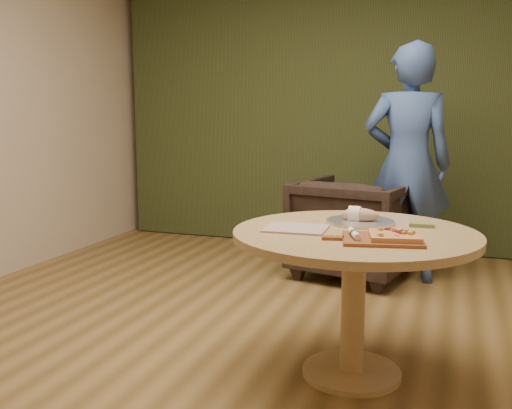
{
  "coord_description": "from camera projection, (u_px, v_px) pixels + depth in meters",
  "views": [
    {
      "loc": [
        0.97,
        -2.7,
        1.32
      ],
      "look_at": [
        -0.08,
        0.25,
        0.82
      ],
      "focal_mm": 40.0,
      "sensor_mm": 36.0,
      "label": 1
    }
  ],
  "objects": [
    {
      "name": "room_shell",
      "position": [
        254.0,
        97.0,
        2.82
      ],
      "size": [
        5.04,
        6.04,
        2.84
      ],
      "color": "olive",
      "rests_on": "ground"
    },
    {
      "name": "curtain",
      "position": [
        354.0,
        105.0,
        5.52
      ],
      "size": [
        4.8,
        0.14,
        2.78
      ],
      "primitive_type": "cube",
      "color": "#2B3518",
      "rests_on": "ground"
    },
    {
      "name": "pedestal_table",
      "position": [
        354.0,
        259.0,
        2.81
      ],
      "size": [
        1.2,
        1.2,
        0.75
      ],
      "rotation": [
        0.0,
        0.0,
        0.17
      ],
      "color": "tan",
      "rests_on": "ground"
    },
    {
      "name": "pizza_paddle",
      "position": [
        379.0,
        239.0,
        2.57
      ],
      "size": [
        0.47,
        0.35,
        0.01
      ],
      "rotation": [
        0.0,
        0.0,
        0.21
      ],
      "color": "brown",
      "rests_on": "pedestal_table"
    },
    {
      "name": "flatbread_pizza",
      "position": [
        395.0,
        235.0,
        2.56
      ],
      "size": [
        0.26,
        0.26,
        0.04
      ],
      "rotation": [
        0.0,
        0.0,
        0.21
      ],
      "color": "tan",
      "rests_on": "pizza_paddle"
    },
    {
      "name": "cutlery_roll",
      "position": [
        354.0,
        233.0,
        2.58
      ],
      "size": [
        0.09,
        0.19,
        0.03
      ],
      "rotation": [
        0.0,
        0.0,
        0.36
      ],
      "color": "white",
      "rests_on": "pizza_paddle"
    },
    {
      "name": "newspaper",
      "position": [
        296.0,
        228.0,
        2.82
      ],
      "size": [
        0.31,
        0.26,
        0.01
      ],
      "primitive_type": "cube",
      "rotation": [
        0.0,
        0.0,
        0.05
      ],
      "color": "beige",
      "rests_on": "pedestal_table"
    },
    {
      "name": "serving_tray",
      "position": [
        360.0,
        222.0,
        2.99
      ],
      "size": [
        0.36,
        0.36,
        0.02
      ],
      "color": "silver",
      "rests_on": "pedestal_table"
    },
    {
      "name": "bread_roll",
      "position": [
        359.0,
        215.0,
        2.99
      ],
      "size": [
        0.19,
        0.09,
        0.09
      ],
      "color": "tan",
      "rests_on": "serving_tray"
    },
    {
      "name": "green_packet",
      "position": [
        421.0,
        224.0,
        2.9
      ],
      "size": [
        0.12,
        0.1,
        0.02
      ],
      "primitive_type": "cube",
      "rotation": [
        0.0,
        0.0,
        0.03
      ],
      "color": "#54602B",
      "rests_on": "pedestal_table"
    },
    {
      "name": "armchair",
      "position": [
        355.0,
        223.0,
        4.63
      ],
      "size": [
        1.01,
        0.97,
        0.89
      ],
      "primitive_type": "imported",
      "rotation": [
        0.0,
        0.0,
        2.93
      ],
      "color": "black",
      "rests_on": "ground"
    },
    {
      "name": "person_standing",
      "position": [
        407.0,
        164.0,
        4.45
      ],
      "size": [
        0.73,
        0.53,
        1.86
      ],
      "primitive_type": "imported",
      "rotation": [
        0.0,
        0.0,
        3.27
      ],
      "color": "#35518A",
      "rests_on": "ground"
    }
  ]
}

